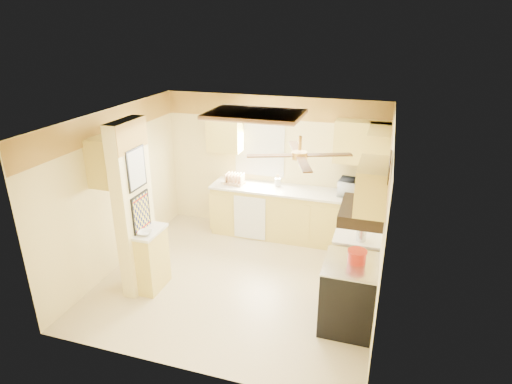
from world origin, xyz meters
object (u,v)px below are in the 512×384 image
(bowl, at_px, (145,233))
(kettle, at_px, (361,234))
(stove, at_px, (348,294))
(dutch_oven, at_px, (357,256))
(microwave, at_px, (354,188))

(bowl, distance_m, kettle, 2.95)
(bowl, bearing_deg, stove, 2.58)
(kettle, bearing_deg, dutch_oven, -90.94)
(stove, height_order, bowl, bowl)
(stove, relative_size, dutch_oven, 3.78)
(stove, distance_m, microwave, 2.26)
(kettle, bearing_deg, stove, -96.65)
(bowl, height_order, kettle, kettle)
(kettle, bearing_deg, microwave, 98.60)
(microwave, relative_size, kettle, 2.49)
(microwave, height_order, bowl, microwave)
(microwave, bearing_deg, stove, 101.43)
(stove, distance_m, bowl, 2.85)
(microwave, xyz_separation_m, dutch_oven, (0.23, -2.13, -0.08))
(microwave, height_order, dutch_oven, microwave)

